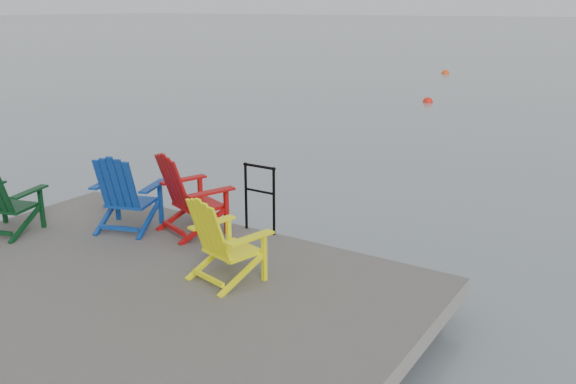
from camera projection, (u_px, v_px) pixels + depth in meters
The scene contains 9 objects.
ground at pixel (105, 343), 6.29m from camera, with size 400.00×400.00×0.00m, color slate.
dock at pixel (102, 313), 6.19m from camera, with size 6.00×5.00×1.40m.
handrail at pixel (260, 192), 7.83m from camera, with size 0.48×0.04×0.90m.
chair_green at pixel (3, 197), 7.78m from camera, with size 0.91×0.86×0.98m.
chair_blue at pixel (125, 192), 7.90m from camera, with size 0.98×0.93×1.03m.
chair_red at pixel (189, 193), 7.80m from camera, with size 1.02×0.97×1.06m.
chair_yellow at pixel (223, 238), 6.43m from camera, with size 0.87×0.82×0.95m.
buoy_a at pixel (428, 102), 21.90m from camera, with size 0.36×0.36×0.36m, color red.
buoy_b at pixel (445, 74), 31.06m from camera, with size 0.39×0.39×0.39m, color #F04E0E.
Camera 1 is at (4.59, -3.65, 3.34)m, focal length 38.00 mm.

